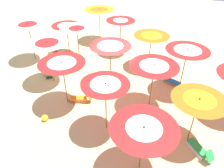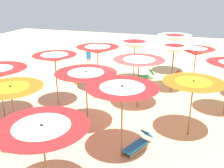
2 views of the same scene
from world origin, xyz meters
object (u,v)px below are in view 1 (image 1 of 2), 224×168
(lounger_1, at_px, (171,80))
(beach_umbrella_11, at_px, (106,87))
(beach_umbrella_12, at_px, (62,66))
(lounger_2, at_px, (199,149))
(beach_umbrella_1, at_px, (187,52))
(beach_umbrella_4, at_px, (99,12))
(beach_umbrella_6, at_px, (154,69))
(beach_ball, at_px, (45,118))
(beach_umbrella_8, at_px, (77,31))
(beach_umbrella_3, at_px, (121,23))
(beach_umbrella_2, at_px, (151,38))
(beach_umbrella_14, at_px, (28,27))
(beach_umbrella_9, at_px, (66,28))
(beach_umbrella_13, at_px, (48,46))
(beach_umbrella_10, at_px, (144,132))
(beach_umbrella_7, at_px, (110,48))
(lounger_3, at_px, (61,54))
(beach_umbrella_5, at_px, (199,103))
(lounger_0, at_px, (80,98))
(lounger_4, at_px, (47,71))

(lounger_1, bearing_deg, beach_umbrella_11, -95.52)
(beach_umbrella_12, height_order, lounger_2, beach_umbrella_12)
(beach_umbrella_1, bearing_deg, beach_umbrella_4, 53.19)
(beach_umbrella_6, bearing_deg, beach_ball, 120.53)
(beach_umbrella_8, bearing_deg, beach_umbrella_1, -97.69)
(beach_umbrella_3, bearing_deg, beach_umbrella_2, -120.81)
(beach_umbrella_8, bearing_deg, beach_umbrella_14, 95.31)
(beach_umbrella_9, height_order, beach_umbrella_13, beach_umbrella_13)
(beach_umbrella_8, height_order, beach_umbrella_10, beach_umbrella_8)
(beach_umbrella_7, distance_m, lounger_1, 3.99)
(beach_umbrella_8, relative_size, beach_umbrella_14, 1.00)
(lounger_3, bearing_deg, beach_umbrella_8, -80.04)
(beach_umbrella_10, xyz_separation_m, lounger_2, (1.39, -2.13, -1.77))
(beach_umbrella_5, height_order, lounger_0, beach_umbrella_5)
(beach_umbrella_4, distance_m, beach_umbrella_10, 11.64)
(beach_umbrella_9, distance_m, beach_umbrella_12, 5.35)
(beach_umbrella_1, distance_m, beach_umbrella_9, 7.97)
(beach_umbrella_8, distance_m, lounger_3, 2.69)
(beach_umbrella_7, height_order, lounger_2, beach_umbrella_7)
(beach_umbrella_13, relative_size, beach_umbrella_14, 0.98)
(beach_umbrella_5, xyz_separation_m, beach_ball, (-0.85, 6.41, -1.88))
(beach_umbrella_5, distance_m, lounger_2, 1.97)
(beach_umbrella_11, bearing_deg, beach_umbrella_4, 21.62)
(beach_umbrella_5, bearing_deg, beach_umbrella_7, 54.66)
(lounger_0, distance_m, lounger_3, 5.16)
(beach_umbrella_6, distance_m, beach_umbrella_12, 4.21)
(beach_umbrella_9, height_order, beach_umbrella_12, beach_umbrella_12)
(beach_umbrella_4, xyz_separation_m, beach_umbrella_5, (-8.39, -7.03, -0.24))
(beach_umbrella_6, relative_size, lounger_1, 1.78)
(beach_umbrella_8, height_order, lounger_4, beach_umbrella_8)
(lounger_3, height_order, beach_ball, lounger_3)
(lounger_0, bearing_deg, lounger_2, 152.50)
(beach_umbrella_2, bearing_deg, beach_umbrella_10, -172.88)
(beach_umbrella_11, bearing_deg, beach_umbrella_12, 66.57)
(beach_umbrella_12, bearing_deg, beach_umbrella_8, 14.73)
(lounger_1, bearing_deg, beach_umbrella_12, -122.35)
(lounger_1, bearing_deg, lounger_4, -146.21)
(beach_umbrella_10, relative_size, beach_umbrella_12, 0.95)
(beach_umbrella_1, bearing_deg, beach_umbrella_9, 75.93)
(beach_umbrella_4, xyz_separation_m, lounger_3, (-3.45, 1.61, -2.06))
(beach_umbrella_1, xyz_separation_m, beach_umbrella_6, (-1.78, 1.38, -0.18))
(beach_umbrella_5, height_order, beach_umbrella_10, beach_umbrella_5)
(beach_umbrella_4, bearing_deg, beach_ball, -176.21)
(beach_umbrella_1, distance_m, lounger_2, 4.73)
(beach_umbrella_8, distance_m, lounger_2, 9.19)
(beach_umbrella_4, height_order, lounger_1, beach_umbrella_4)
(beach_umbrella_13, height_order, lounger_1, beach_umbrella_13)
(beach_umbrella_3, distance_m, beach_umbrella_12, 6.35)
(beach_umbrella_11, height_order, beach_umbrella_13, beach_umbrella_13)
(beach_umbrella_5, relative_size, beach_umbrella_9, 1.04)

